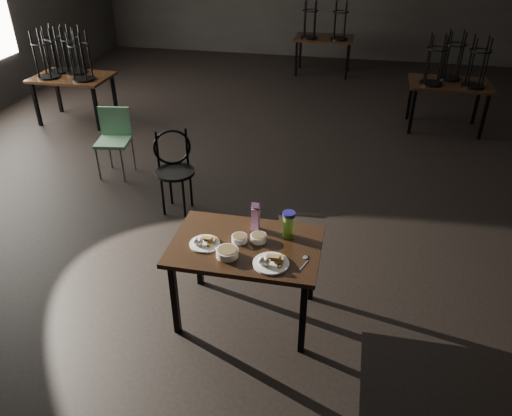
% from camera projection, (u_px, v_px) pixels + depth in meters
% --- Properties ---
extents(main_table, '(1.20, 0.80, 0.75)m').
position_uv_depth(main_table, '(246.00, 252.00, 4.03)').
color(main_table, black).
rests_on(main_table, ground).
extents(plate_left, '(0.24, 0.24, 0.08)m').
position_uv_depth(plate_left, '(204.00, 242.00, 3.97)').
color(plate_left, white).
rests_on(plate_left, main_table).
extents(plate_right, '(0.28, 0.28, 0.09)m').
position_uv_depth(plate_right, '(271.00, 262.00, 3.75)').
color(plate_right, white).
rests_on(plate_right, main_table).
extents(bowl_near, '(0.13, 0.13, 0.05)m').
position_uv_depth(bowl_near, '(239.00, 238.00, 4.01)').
color(bowl_near, white).
rests_on(bowl_near, main_table).
extents(bowl_far, '(0.13, 0.13, 0.05)m').
position_uv_depth(bowl_far, '(258.00, 238.00, 4.02)').
color(bowl_far, white).
rests_on(bowl_far, main_table).
extents(bowl_big, '(0.18, 0.18, 0.06)m').
position_uv_depth(bowl_big, '(227.00, 253.00, 3.84)').
color(bowl_big, white).
rests_on(bowl_big, main_table).
extents(juice_carton, '(0.07, 0.07, 0.26)m').
position_uv_depth(juice_carton, '(256.00, 217.00, 4.12)').
color(juice_carton, '#85187A').
rests_on(juice_carton, main_table).
extents(water_bottle, '(0.14, 0.14, 0.23)m').
position_uv_depth(water_bottle, '(289.00, 224.00, 4.02)').
color(water_bottle, '#82CD3C').
rests_on(water_bottle, main_table).
extents(spoon, '(0.06, 0.20, 0.01)m').
position_uv_depth(spoon, '(305.00, 258.00, 3.82)').
color(spoon, silver).
rests_on(spoon, main_table).
extents(bentwood_chair, '(0.50, 0.50, 0.94)m').
position_uv_depth(bentwood_chair, '(174.00, 165.00, 5.65)').
color(bentwood_chair, black).
rests_on(bentwood_chair, ground).
extents(school_chair, '(0.46, 0.46, 0.87)m').
position_uv_depth(school_chair, '(114.00, 136.00, 6.44)').
color(school_chair, '#659D74').
rests_on(school_chair, ground).
extents(bg_table_left, '(1.20, 0.80, 1.48)m').
position_uv_depth(bg_table_left, '(69.00, 73.00, 7.90)').
color(bg_table_left, black).
rests_on(bg_table_left, ground).
extents(bg_table_right, '(1.20, 0.80, 1.48)m').
position_uv_depth(bg_table_right, '(451.00, 81.00, 7.61)').
color(bg_table_right, black).
rests_on(bg_table_right, ground).
extents(bg_table_far, '(1.20, 0.80, 1.48)m').
position_uv_depth(bg_table_far, '(324.00, 37.00, 10.23)').
color(bg_table_far, black).
rests_on(bg_table_far, ground).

